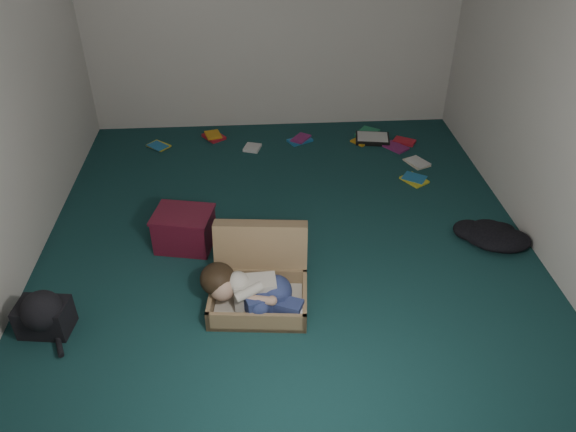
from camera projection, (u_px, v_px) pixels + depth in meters
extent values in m
plane|color=#153C3D|center=(287.00, 240.00, 4.68)|extent=(4.50, 4.50, 0.00)
plane|color=white|center=(272.00, 9.00, 5.79)|extent=(4.50, 0.00, 4.50)
plane|color=white|center=(326.00, 325.00, 2.10)|extent=(4.50, 0.00, 4.50)
plane|color=white|center=(562.00, 86.00, 4.06)|extent=(0.00, 4.50, 4.50)
cube|color=#987A54|center=(258.00, 299.00, 3.98)|extent=(0.73, 0.55, 0.16)
cube|color=silver|center=(259.00, 303.00, 4.00)|extent=(0.67, 0.49, 0.02)
cube|color=#987A54|center=(261.00, 253.00, 4.15)|extent=(0.70, 0.28, 0.50)
cube|color=silver|center=(255.00, 292.00, 3.92)|extent=(0.30, 0.18, 0.22)
sphere|color=tan|center=(223.00, 288.00, 3.86)|extent=(0.19, 0.19, 0.19)
ellipsoid|color=black|center=(218.00, 279.00, 3.89)|extent=(0.25, 0.26, 0.21)
ellipsoid|color=navy|center=(276.00, 291.00, 3.92)|extent=(0.23, 0.26, 0.21)
cube|color=navy|center=(264.00, 303.00, 3.84)|extent=(0.28, 0.19, 0.14)
cube|color=navy|center=(285.00, 307.00, 3.84)|extent=(0.26, 0.20, 0.11)
sphere|color=white|center=(299.00, 306.00, 3.88)|extent=(0.11, 0.11, 0.11)
sphere|color=white|center=(299.00, 314.00, 3.82)|extent=(0.10, 0.10, 0.10)
cylinder|color=tan|center=(261.00, 300.00, 3.79)|extent=(0.18, 0.08, 0.06)
cube|color=#591223|center=(184.00, 231.00, 4.55)|extent=(0.50, 0.42, 0.29)
cube|color=#591223|center=(182.00, 214.00, 4.46)|extent=(0.52, 0.45, 0.02)
cube|color=black|center=(372.00, 139.00, 6.17)|extent=(0.40, 0.33, 0.05)
cube|color=white|center=(373.00, 137.00, 6.16)|extent=(0.36, 0.29, 0.01)
cube|color=yellow|center=(159.00, 146.00, 6.07)|extent=(0.21, 0.15, 0.02)
cube|color=red|center=(214.00, 137.00, 6.23)|extent=(0.26, 0.25, 0.02)
cube|color=white|center=(252.00, 148.00, 6.02)|extent=(0.20, 0.24, 0.02)
cube|color=#2073B0|center=(300.00, 141.00, 6.16)|extent=(0.22, 0.25, 0.02)
cube|color=orange|center=(361.00, 141.00, 6.15)|extent=(0.26, 0.24, 0.02)
cube|color=#289462|center=(367.00, 134.00, 6.31)|extent=(0.22, 0.17, 0.02)
cube|color=#882266|center=(395.00, 147.00, 6.04)|extent=(0.26, 0.25, 0.02)
cube|color=beige|center=(417.00, 162.00, 5.76)|extent=(0.19, 0.23, 0.02)
cube|color=yellow|center=(414.00, 180.00, 5.47)|extent=(0.23, 0.25, 0.02)
cube|color=red|center=(404.00, 142.00, 6.14)|extent=(0.25, 0.23, 0.02)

